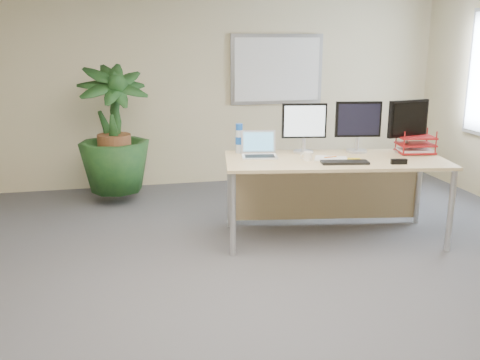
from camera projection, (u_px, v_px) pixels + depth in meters
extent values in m
plane|color=#45464A|center=(268.00, 326.00, 3.74)|extent=(8.00, 8.00, 0.00)
cube|color=beige|center=(190.00, 85.00, 7.17)|extent=(7.00, 0.04, 2.70)
cube|color=#A5A5AA|center=(277.00, 69.00, 7.34)|extent=(1.30, 0.03, 0.95)
cube|color=white|center=(277.00, 69.00, 7.33)|extent=(1.20, 0.01, 0.85)
cube|color=tan|center=(335.00, 160.00, 5.21)|extent=(2.25, 1.24, 0.03)
cube|color=tan|center=(325.00, 189.00, 5.72)|extent=(2.01, 0.35, 0.67)
cylinder|color=silver|center=(233.00, 215.00, 4.87)|extent=(0.06, 0.06, 0.79)
cylinder|color=silver|center=(451.00, 211.00, 4.98)|extent=(0.06, 0.06, 0.79)
cylinder|color=silver|center=(230.00, 191.00, 5.64)|extent=(0.06, 0.06, 0.79)
cylinder|color=silver|center=(419.00, 188.00, 5.75)|extent=(0.06, 0.06, 0.79)
imported|color=#163C1A|center=(114.00, 142.00, 6.41)|extent=(1.03, 1.03, 1.50)
cylinder|color=silver|center=(303.00, 152.00, 5.47)|extent=(0.21, 0.21, 0.02)
cylinder|color=silver|center=(304.00, 145.00, 5.46)|extent=(0.04, 0.04, 0.12)
cube|color=black|center=(304.00, 121.00, 5.39)|extent=(0.45, 0.11, 0.35)
cube|color=silver|center=(305.00, 121.00, 5.37)|extent=(0.41, 0.07, 0.31)
cylinder|color=silver|center=(356.00, 151.00, 5.51)|extent=(0.21, 0.21, 0.02)
cylinder|color=silver|center=(357.00, 144.00, 5.49)|extent=(0.04, 0.04, 0.13)
cube|color=black|center=(358.00, 119.00, 5.43)|extent=(0.47, 0.12, 0.36)
cube|color=black|center=(359.00, 120.00, 5.40)|extent=(0.42, 0.07, 0.32)
cylinder|color=silver|center=(406.00, 151.00, 5.48)|extent=(0.22, 0.22, 0.02)
cylinder|color=silver|center=(406.00, 144.00, 5.46)|extent=(0.04, 0.04, 0.13)
cube|color=black|center=(408.00, 118.00, 5.40)|extent=(0.48, 0.15, 0.37)
cube|color=black|center=(410.00, 119.00, 5.37)|extent=(0.43, 0.11, 0.33)
cube|color=silver|center=(260.00, 157.00, 5.24)|extent=(0.38, 0.29, 0.02)
cube|color=black|center=(260.00, 156.00, 5.23)|extent=(0.31, 0.20, 0.00)
cube|color=silver|center=(258.00, 142.00, 5.35)|extent=(0.35, 0.11, 0.23)
cube|color=#519CD0|center=(258.00, 142.00, 5.35)|extent=(0.30, 0.09, 0.18)
cube|color=black|center=(345.00, 162.00, 4.99)|extent=(0.46, 0.22, 0.02)
cylinder|color=white|center=(308.00, 156.00, 5.11)|extent=(0.08, 0.08, 0.09)
torus|color=white|center=(303.00, 156.00, 5.10)|extent=(0.06, 0.02, 0.06)
cube|color=white|center=(331.00, 159.00, 5.17)|extent=(0.37, 0.33, 0.01)
cylinder|color=#CF6417|center=(330.00, 157.00, 5.19)|extent=(0.13, 0.03, 0.01)
cylinder|color=yellow|center=(354.00, 159.00, 5.16)|extent=(0.12, 0.04, 0.02)
cylinder|color=silver|center=(239.00, 142.00, 5.44)|extent=(0.08, 0.08, 0.24)
cylinder|color=blue|center=(239.00, 127.00, 5.40)|extent=(0.07, 0.07, 0.06)
cylinder|color=blue|center=(239.00, 140.00, 5.43)|extent=(0.08, 0.08, 0.08)
cube|color=maroon|center=(415.00, 152.00, 5.45)|extent=(0.40, 0.32, 0.02)
cube|color=maroon|center=(415.00, 144.00, 5.43)|extent=(0.40, 0.32, 0.02)
cube|color=maroon|center=(416.00, 137.00, 5.41)|extent=(0.40, 0.32, 0.02)
cube|color=white|center=(415.00, 150.00, 5.45)|extent=(0.36, 0.29, 0.02)
cube|color=black|center=(399.00, 162.00, 4.96)|extent=(0.15, 0.06, 0.05)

